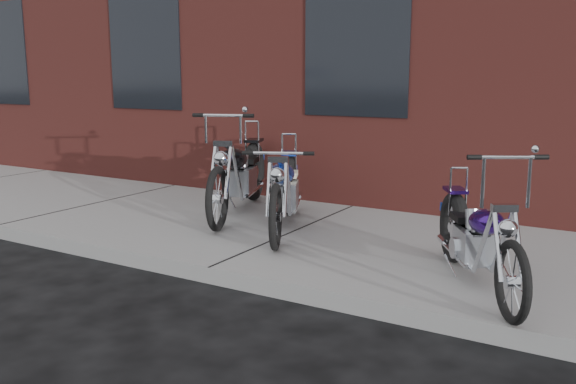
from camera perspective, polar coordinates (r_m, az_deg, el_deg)
The scene contains 5 objects.
ground at distance 5.46m, azimuth -7.43°, elevation -8.52°, with size 120.00×120.00×0.00m, color black.
sidewalk at distance 6.62m, azimuth 0.59°, elevation -4.28°, with size 22.00×3.00×0.15m, color gray.
chopper_purple at distance 5.05m, azimuth 17.29°, elevation -4.47°, with size 1.12×1.75×1.12m.
chopper_blue at distance 6.62m, azimuth -0.37°, elevation -0.01°, with size 1.07×2.08×0.98m.
chopper_third at distance 7.42m, azimuth -4.59°, elevation 1.41°, with size 1.00×2.34×1.25m.
Camera 1 is at (3.21, -4.03, 1.79)m, focal length 38.00 mm.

